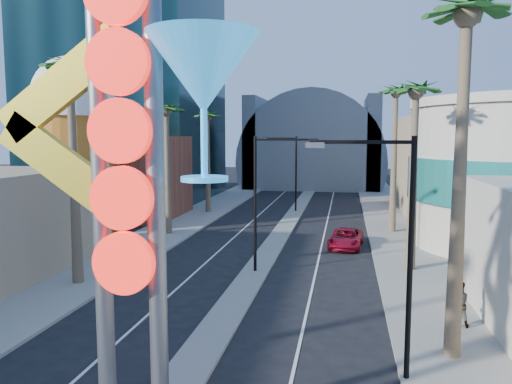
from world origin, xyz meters
name	(u,v)px	position (x,y,z in m)	size (l,w,h in m)	color
sidewalk_west	(182,223)	(-9.50, 35.00, 0.07)	(5.00, 100.00, 0.15)	gray
sidewalk_east	(397,230)	(9.50, 35.00, 0.07)	(5.00, 100.00, 0.15)	gray
median	(289,221)	(0.00, 38.00, 0.07)	(1.60, 84.00, 0.15)	gray
brick_filler_west	(129,177)	(-16.00, 38.00, 4.00)	(10.00, 10.00, 8.00)	brown
filler_east	(449,164)	(16.00, 48.00, 5.00)	(10.00, 20.00, 10.00)	tan
beer_mug	(75,138)	(-17.00, 30.00, 7.84)	(7.00, 7.00, 14.50)	#AD5D17
canopy	(313,160)	(0.00, 72.00, 4.31)	(22.00, 16.00, 22.00)	slate
neon_sign	(159,165)	(0.82, 2.96, 7.31)	(6.53, 2.60, 12.55)	gray
streetlight_0	(265,191)	(0.55, 20.00, 4.88)	(3.79, 0.25, 8.00)	black
streetlight_1	(291,166)	(-0.55, 44.00, 4.88)	(3.79, 0.25, 8.00)	black
streetlight_2	(396,236)	(6.72, 8.00, 4.83)	(3.45, 0.25, 8.00)	black
palm_1	(70,81)	(-9.00, 16.00, 10.82)	(2.40, 2.40, 12.70)	brown
palm_2	(166,117)	(-9.00, 30.00, 9.48)	(2.40, 2.40, 11.20)	brown
palm_3	(207,122)	(-9.00, 42.00, 9.48)	(2.40, 2.40, 11.20)	brown
palm_5	(466,38)	(9.00, 10.00, 11.27)	(2.40, 2.40, 13.20)	brown
palm_6	(416,102)	(9.00, 22.00, 9.93)	(2.40, 2.40, 11.70)	brown
palm_7	(396,101)	(9.00, 34.00, 10.82)	(2.40, 2.40, 12.70)	brown
red_pickup	(346,238)	(5.24, 27.82, 0.67)	(2.22, 4.82, 1.34)	#A10C24
pedestrian_b	(458,304)	(9.81, 12.98, 1.11)	(0.93, 0.73, 1.92)	gray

